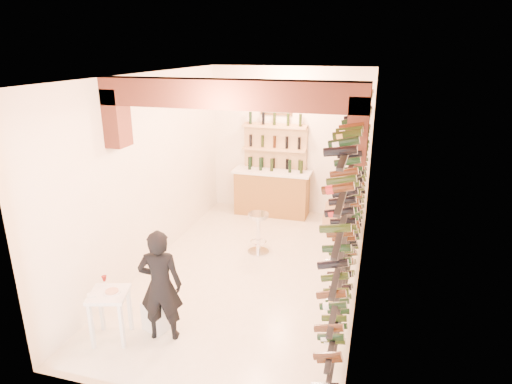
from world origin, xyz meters
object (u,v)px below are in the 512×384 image
chrome_barstool (258,230)px  wine_rack (350,191)px  back_counter (272,191)px  white_stool (158,315)px  crate_lower (337,221)px  person (160,286)px  tasting_table (109,301)px

chrome_barstool → wine_rack: bearing=-23.3°
back_counter → chrome_barstool: bearing=-83.2°
white_stool → crate_lower: (1.96, 4.04, -0.04)m
white_stool → crate_lower: white_stool is taller
person → back_counter: bearing=-107.5°
tasting_table → person: bearing=2.9°
back_counter → tasting_table: size_ratio=2.09×
tasting_table → person: (0.61, 0.22, 0.20)m
back_counter → white_stool: 4.52m
chrome_barstool → crate_lower: bearing=50.0°
person → crate_lower: bearing=-127.2°
white_stool → person: person is taller
white_stool → back_counter: bearing=84.3°
person → crate_lower: person is taller
wine_rack → chrome_barstool: wine_rack is taller
wine_rack → white_stool: size_ratio=14.59×
wine_rack → back_counter: (-1.83, 2.65, -1.02)m
chrome_barstool → crate_lower: 2.00m
wine_rack → crate_lower: (-0.33, 2.20, -1.39)m
wine_rack → crate_lower: 2.62m
tasting_table → crate_lower: bearing=44.8°
tasting_table → white_stool: (0.46, 0.36, -0.35)m
white_stool → person: size_ratio=0.26×
white_stool → chrome_barstool: chrome_barstool is taller
wine_rack → tasting_table: wine_rack is taller
tasting_table → chrome_barstool: bearing=51.9°
white_stool → crate_lower: bearing=64.2°
wine_rack → person: (-2.12, -1.99, -0.80)m
tasting_table → wine_rack: bearing=22.3°
white_stool → chrome_barstool: 2.63m
back_counter → tasting_table: back_counter is taller
chrome_barstool → crate_lower: (1.27, 1.51, -0.28)m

